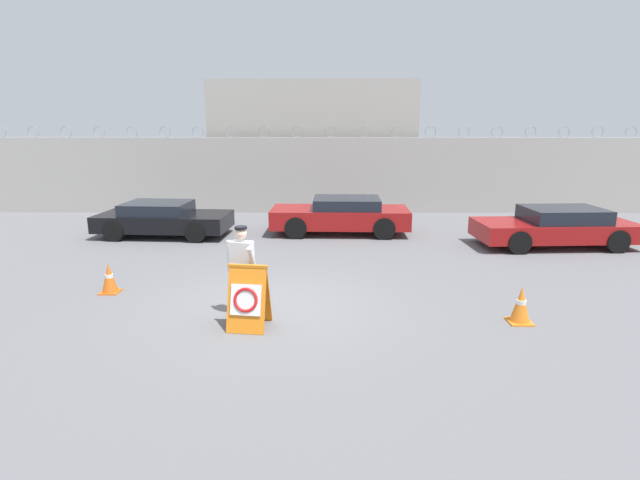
{
  "coord_description": "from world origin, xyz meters",
  "views": [
    {
      "loc": [
        1.11,
        -9.62,
        3.69
      ],
      "look_at": [
        1.01,
        0.83,
        1.22
      ],
      "focal_mm": 28.0,
      "sensor_mm": 36.0,
      "label": 1
    }
  ],
  "objects_px": {
    "parked_car_front_coupe": "(163,219)",
    "traffic_cone_near": "(521,305)",
    "security_guard": "(242,266)",
    "traffic_cone_mid": "(109,278)",
    "barricade_sign": "(248,297)",
    "parked_car_far_side": "(556,227)",
    "parked_car_rear_sedan": "(341,215)"
  },
  "relations": [
    {
      "from": "traffic_cone_near",
      "to": "parked_car_rear_sedan",
      "type": "distance_m",
      "value": 8.4
    },
    {
      "from": "parked_car_rear_sedan",
      "to": "parked_car_front_coupe",
      "type": "bearing_deg",
      "value": 5.71
    },
    {
      "from": "parked_car_front_coupe",
      "to": "parked_car_rear_sedan",
      "type": "distance_m",
      "value": 5.95
    },
    {
      "from": "security_guard",
      "to": "parked_car_far_side",
      "type": "xyz_separation_m",
      "value": [
        8.63,
        5.67,
        -0.39
      ]
    },
    {
      "from": "barricade_sign",
      "to": "traffic_cone_near",
      "type": "distance_m",
      "value": 5.1
    },
    {
      "from": "security_guard",
      "to": "parked_car_rear_sedan",
      "type": "relative_size",
      "value": 0.38
    },
    {
      "from": "barricade_sign",
      "to": "traffic_cone_mid",
      "type": "distance_m",
      "value": 3.9
    },
    {
      "from": "parked_car_rear_sedan",
      "to": "security_guard",
      "type": "bearing_deg",
      "value": 75.38
    },
    {
      "from": "security_guard",
      "to": "traffic_cone_near",
      "type": "xyz_separation_m",
      "value": [
        5.29,
        -0.35,
        -0.64
      ]
    },
    {
      "from": "parked_car_front_coupe",
      "to": "parked_car_far_side",
      "type": "relative_size",
      "value": 0.92
    },
    {
      "from": "barricade_sign",
      "to": "parked_car_far_side",
      "type": "relative_size",
      "value": 0.25
    },
    {
      "from": "parked_car_front_coupe",
      "to": "barricade_sign",
      "type": "bearing_deg",
      "value": -59.0
    },
    {
      "from": "security_guard",
      "to": "parked_car_front_coupe",
      "type": "height_order",
      "value": "security_guard"
    },
    {
      "from": "parked_car_rear_sedan",
      "to": "parked_car_far_side",
      "type": "bearing_deg",
      "value": 166.24
    },
    {
      "from": "security_guard",
      "to": "traffic_cone_near",
      "type": "bearing_deg",
      "value": 13.29
    },
    {
      "from": "barricade_sign",
      "to": "parked_car_rear_sedan",
      "type": "relative_size",
      "value": 0.26
    },
    {
      "from": "security_guard",
      "to": "traffic_cone_mid",
      "type": "relative_size",
      "value": 2.65
    },
    {
      "from": "parked_car_far_side",
      "to": "barricade_sign",
      "type": "bearing_deg",
      "value": 33.57
    },
    {
      "from": "traffic_cone_mid",
      "to": "parked_car_far_side",
      "type": "height_order",
      "value": "parked_car_far_side"
    },
    {
      "from": "parked_car_rear_sedan",
      "to": "parked_car_far_side",
      "type": "relative_size",
      "value": 0.97
    },
    {
      "from": "security_guard",
      "to": "parked_car_rear_sedan",
      "type": "height_order",
      "value": "security_guard"
    },
    {
      "from": "security_guard",
      "to": "parked_car_far_side",
      "type": "height_order",
      "value": "security_guard"
    },
    {
      "from": "barricade_sign",
      "to": "traffic_cone_mid",
      "type": "xyz_separation_m",
      "value": [
        -3.38,
        1.92,
        -0.26
      ]
    },
    {
      "from": "barricade_sign",
      "to": "traffic_cone_mid",
      "type": "relative_size",
      "value": 1.79
    },
    {
      "from": "parked_car_front_coupe",
      "to": "traffic_cone_near",
      "type": "bearing_deg",
      "value": -35.55
    },
    {
      "from": "barricade_sign",
      "to": "parked_car_front_coupe",
      "type": "relative_size",
      "value": 0.27
    },
    {
      "from": "security_guard",
      "to": "parked_car_front_coupe",
      "type": "relative_size",
      "value": 0.41
    },
    {
      "from": "traffic_cone_mid",
      "to": "security_guard",
      "type": "bearing_deg",
      "value": -22.0
    },
    {
      "from": "security_guard",
      "to": "traffic_cone_near",
      "type": "relative_size",
      "value": 2.49
    },
    {
      "from": "traffic_cone_near",
      "to": "parked_car_rear_sedan",
      "type": "bearing_deg",
      "value": 111.94
    },
    {
      "from": "traffic_cone_near",
      "to": "parked_car_rear_sedan",
      "type": "relative_size",
      "value": 0.15
    },
    {
      "from": "traffic_cone_mid",
      "to": "parked_car_rear_sedan",
      "type": "distance_m",
      "value": 8.15
    }
  ]
}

